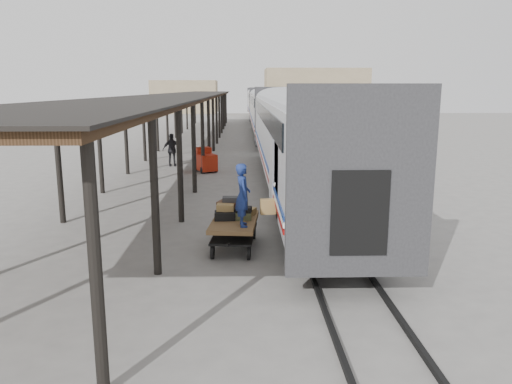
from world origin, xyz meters
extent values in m
plane|color=slate|center=(0.00, 0.00, 0.00)|extent=(160.00, 160.00, 0.00)
cube|color=silver|center=(3.20, 8.00, 2.60)|extent=(3.00, 24.00, 2.90)
cube|color=#28282B|center=(3.20, -3.90, 2.60)|extent=(3.04, 0.22, 3.50)
cube|color=black|center=(1.68, 8.00, 3.50)|extent=(0.04, 22.08, 0.65)
cube|color=black|center=(3.20, 8.00, 0.90)|extent=(2.55, 23.04, 0.50)
cube|color=silver|center=(3.20, 34.00, 2.60)|extent=(3.00, 24.00, 2.90)
cube|color=#28282B|center=(3.20, 22.10, 2.60)|extent=(3.04, 0.22, 3.50)
cube|color=black|center=(1.68, 34.00, 3.50)|extent=(0.04, 22.08, 0.65)
cube|color=black|center=(3.20, 34.00, 0.90)|extent=(2.55, 23.04, 0.50)
cube|color=silver|center=(3.20, 60.00, 2.60)|extent=(3.00, 24.00, 2.90)
cube|color=#28282B|center=(3.20, 48.10, 2.60)|extent=(3.04, 0.22, 3.50)
cube|color=black|center=(1.68, 60.00, 3.50)|extent=(0.04, 22.08, 0.65)
cube|color=black|center=(3.20, 60.00, 0.90)|extent=(2.55, 23.04, 0.50)
cube|color=black|center=(1.95, -0.50, 2.15)|extent=(0.50, 1.70, 2.00)
imported|color=beige|center=(1.95, -0.50, 2.01)|extent=(0.72, 0.89, 1.72)
cube|color=#9E7B44|center=(1.55, -0.65, 1.40)|extent=(0.57, 0.25, 0.42)
cube|color=#422B19|center=(-3.40, 24.00, 4.00)|extent=(4.60, 64.00, 0.18)
cube|color=black|center=(-3.40, 24.00, 4.12)|extent=(4.90, 64.30, 0.06)
cylinder|color=black|center=(-5.45, 24.00, 2.00)|extent=(0.20, 0.20, 4.00)
cylinder|color=black|center=(-5.45, 55.00, 2.00)|extent=(0.20, 0.20, 4.00)
cylinder|color=black|center=(-1.35, -7.00, 2.00)|extent=(0.20, 0.20, 4.00)
cylinder|color=black|center=(-1.35, 24.00, 2.00)|extent=(0.20, 0.20, 4.00)
cylinder|color=black|center=(-1.35, 55.00, 2.00)|extent=(0.20, 0.20, 4.00)
cube|color=black|center=(2.48, 34.00, 0.06)|extent=(0.10, 150.00, 0.12)
cube|color=black|center=(3.92, 34.00, 0.06)|extent=(0.10, 150.00, 0.12)
cube|color=tan|center=(14.00, 78.00, 4.00)|extent=(18.00, 10.00, 8.00)
cube|color=tan|center=(-10.00, 82.00, 3.00)|extent=(12.00, 8.00, 6.00)
cube|color=brown|center=(0.55, -0.02, 0.80)|extent=(1.47, 2.51, 0.12)
cube|color=black|center=(0.55, -0.02, 0.45)|extent=(1.37, 2.40, 0.06)
cylinder|color=black|center=(-0.04, -0.91, 0.20)|extent=(0.12, 0.41, 0.40)
cylinder|color=black|center=(0.95, -1.01, 0.20)|extent=(0.12, 0.41, 0.40)
cylinder|color=black|center=(0.14, 0.98, 0.20)|extent=(0.12, 0.41, 0.40)
cylinder|color=black|center=(1.14, 0.88, 0.20)|extent=(0.12, 0.41, 0.40)
cube|color=#323234|center=(0.40, 0.56, 0.98)|extent=(0.73, 0.53, 0.24)
cube|color=#9E7B44|center=(0.90, 0.65, 0.96)|extent=(0.63, 0.54, 0.19)
cube|color=black|center=(0.28, 0.01, 0.98)|extent=(0.61, 0.43, 0.24)
cube|color=#4C5130|center=(0.76, 0.04, 0.96)|extent=(0.54, 0.39, 0.19)
cube|color=#503020|center=(0.36, 0.47, 1.19)|extent=(0.70, 0.60, 0.22)
cube|color=#9E7B44|center=(0.29, 0.12, 1.20)|extent=(0.51, 0.38, 0.20)
cube|color=#323234|center=(0.42, 0.43, 1.36)|extent=(0.45, 0.32, 0.16)
cube|color=black|center=(0.81, 0.13, 1.12)|extent=(0.51, 0.39, 0.17)
cube|color=maroon|center=(-1.28, 13.69, 0.55)|extent=(1.44, 1.73, 0.90)
cube|color=maroon|center=(-1.44, 14.06, 1.15)|extent=(1.02, 0.90, 0.35)
cylinder|color=black|center=(-1.41, 13.03, 0.18)|extent=(0.26, 0.38, 0.36)
cylinder|color=black|center=(-0.69, 13.36, 0.18)|extent=(0.26, 0.38, 0.36)
cylinder|color=black|center=(-1.87, 14.03, 0.18)|extent=(0.26, 0.38, 0.36)
cylinder|color=black|center=(-1.14, 14.36, 0.18)|extent=(0.26, 0.38, 0.36)
imported|color=navy|center=(0.80, -0.67, 1.73)|extent=(0.49, 0.68, 1.74)
imported|color=black|center=(-3.38, 15.70, 0.98)|extent=(1.16, 0.51, 1.95)
camera|label=1|loc=(0.79, -13.91, 4.57)|focal=35.00mm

